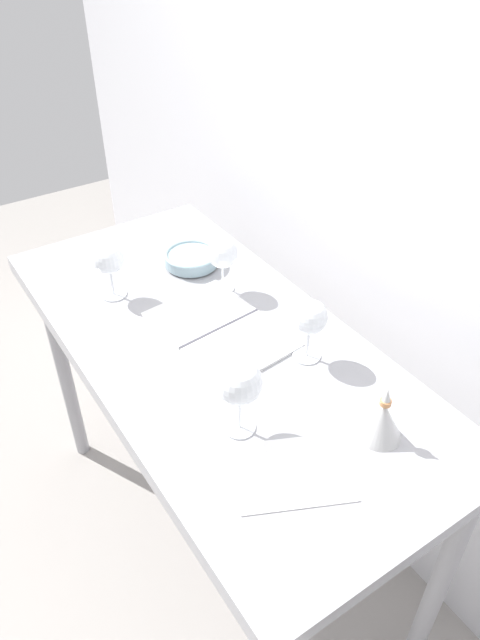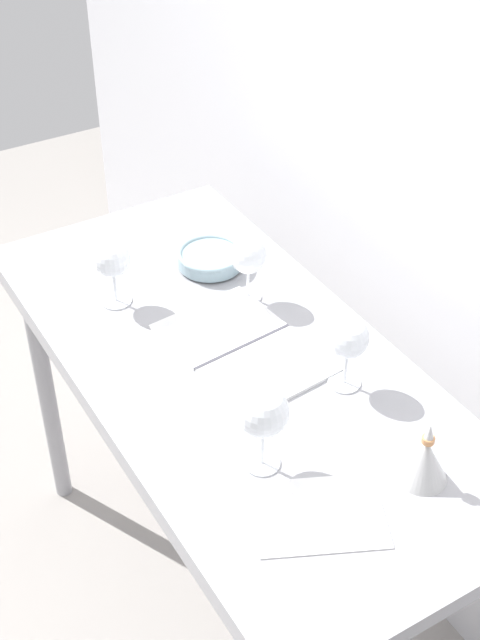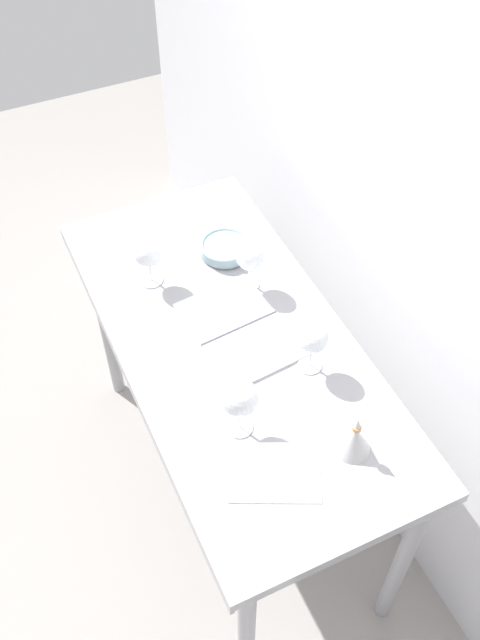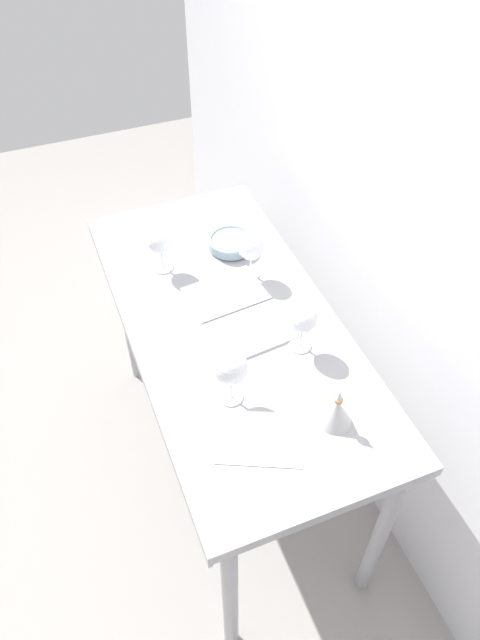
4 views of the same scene
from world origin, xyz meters
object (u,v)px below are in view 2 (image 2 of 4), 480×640
Objects in this scene: open_notebook at (243,348)px; tasting_sheet_upper at (319,514)px; tasting_bowl at (210,258)px; decanter_funnel at (425,460)px; wine_glass_far_right at (348,340)px; wine_glass_near_right at (263,414)px; wine_glass_near_left at (112,261)px; wine_glass_far_left at (248,257)px.

open_notebook is 1.71× the size of tasting_sheet_upper.
tasting_bowl is (-0.32, 0.10, 0.02)m from open_notebook.
open_notebook is at bearing -16.86° from tasting_bowl.
decanter_funnel reaches higher than tasting_sheet_upper.
tasting_bowl is (-0.52, -0.03, -0.09)m from wine_glass_far_right.
wine_glass_near_right is 0.61m from wine_glass_near_left.
wine_glass_near_right is 1.36× the size of decanter_funnel.
wine_glass_far_left is 0.67m from tasting_sheet_upper.
tasting_sheet_upper is 1.71× the size of decanter_funnel.
wine_glass_far_right reaches higher than tasting_sheet_upper.
wine_glass_far_left is 0.22m from open_notebook.
wine_glass_far_left is 0.98× the size of wine_glass_far_right.
wine_glass_far_right is 0.42× the size of open_notebook.
wine_glass_near_right is 0.20m from tasting_sheet_upper.
wine_glass_far_left is 1.19× the size of decanter_funnel.
tasting_bowl is (-0.16, -0.01, -0.09)m from wine_glass_far_left.
decanter_funnel is (0.79, 0.26, -0.07)m from wine_glass_near_left.
wine_glass_near_left is 0.36m from open_notebook.
decanter_funnel is at bearing -1.27° from wine_glass_far_left.
wine_glass_near_right is at bearing -30.45° from open_notebook.
open_notebook is at bearing 155.16° from wine_glass_near_right.
open_notebook reaches higher than tasting_sheet_upper.
open_notebook is 2.41× the size of tasting_bowl.
decanter_funnel is at bearing 18.12° from wine_glass_near_left.
wine_glass_far_right is 0.27m from open_notebook.
decanter_funnel reaches higher than tasting_bowl.
open_notebook is 0.50m from decanter_funnel.
tasting_sheet_upper is at bearing -96.51° from decanter_funnel.
wine_glass_far_right reaches higher than wine_glass_far_left.
open_notebook is 2.92× the size of decanter_funnel.
wine_glass_near_right is at bearing -68.66° from wine_glass_far_right.
wine_glass_far_right is 0.38m from tasting_sheet_upper.
decanter_funnel is (0.02, 0.21, 0.05)m from tasting_sheet_upper.
wine_glass_near_left reaches higher than wine_glass_far_left.
wine_glass_far_left is (-0.47, 0.25, -0.02)m from wine_glass_near_right.
wine_glass_near_left reaches higher than tasting_bowl.
wine_glass_near_left is 1.02× the size of wine_glass_far_left.
wine_glass_far_left reaches higher than decanter_funnel.
wine_glass_near_right is at bearing -146.65° from tasting_sheet_upper.
wine_glass_near_right reaches higher than tasting_bowl.
decanter_funnel is at bearing -0.18° from tasting_bowl.
wine_glass_near_left is at bearing -150.26° from wine_glass_far_right.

